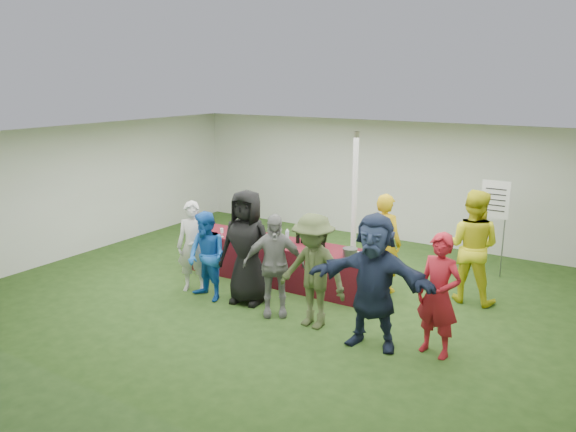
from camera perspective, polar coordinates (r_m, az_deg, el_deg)
The scene contains 18 objects.
ground at distance 9.85m, azimuth 0.85°, elevation -7.68°, with size 60.00×60.00×0.00m, color #284719.
tent at distance 10.24m, azimuth 6.76°, elevation 0.98°, with size 10.00×10.00×10.00m.
serving_table at distance 10.22m, azimuth -0.95°, elevation -4.62°, with size 3.60×0.80×0.75m, color #58121A.
wine_bottles at distance 9.90m, azimuth 2.22°, elevation -2.24°, with size 0.57×0.17×0.32m.
wine_glasses at distance 10.36m, azimuth -5.91°, elevation -1.62°, with size 1.15×0.10×0.16m.
water_bottle at distance 10.08m, azimuth -0.08°, elevation -2.05°, with size 0.07×0.07×0.23m.
bar_towel at distance 9.41m, azimuth 7.52°, elevation -3.90°, with size 0.25×0.18×0.03m, color white.
dump_bucket at distance 9.19m, azimuth 6.32°, elevation -3.81°, with size 0.24×0.24×0.18m, color slate.
wine_list_sign at distance 10.96m, azimuth 20.26°, elevation 0.87°, with size 0.50×0.03×1.80m.
staff_pourer at distance 9.78m, azimuth 9.73°, elevation -2.69°, with size 0.63×0.41×1.73m, color gold.
staff_back at distance 9.64m, azimuth 18.15°, elevation -2.95°, with size 0.92×0.71×1.89m, color yellow.
customer_0 at distance 9.79m, azimuth -9.60°, elevation -3.09°, with size 0.58×0.38×1.59m, color beige.
customer_1 at distance 9.38m, azimuth -8.26°, elevation -4.09°, with size 0.73×0.57×1.49m, color blue.
customer_2 at distance 9.15m, azimuth -4.20°, elevation -3.16°, with size 0.92×0.60×1.89m, color black.
customer_3 at distance 8.67m, azimuth -1.46°, elevation -5.00°, with size 0.95×0.40×1.63m, color gray.
customer_4 at distance 8.26m, azimuth 2.57°, elevation -5.61°, with size 1.12×0.64×1.73m, color #424D29.
customer_5 at distance 7.72m, azimuth 8.68°, elevation -6.56°, with size 1.75×0.56×1.89m, color #1C2740.
customer_6 at distance 7.69m, azimuth 15.05°, elevation -7.78°, with size 0.61×0.40×1.68m, color maroon.
Camera 1 is at (4.73, -7.84, 3.61)m, focal length 35.00 mm.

